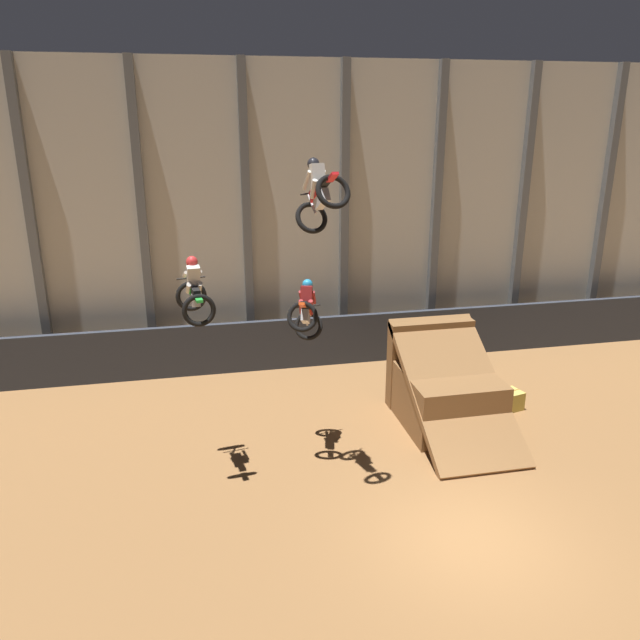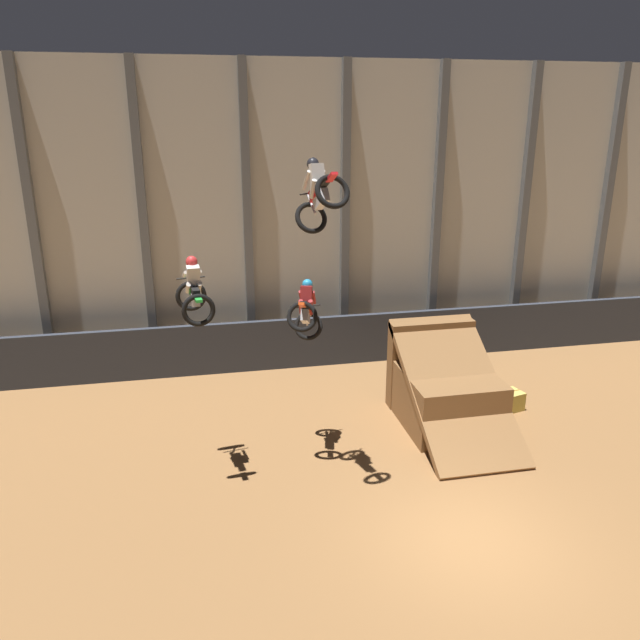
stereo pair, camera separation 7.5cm
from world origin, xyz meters
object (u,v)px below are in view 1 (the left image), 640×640
(dirt_ramp, at_px, (443,389))
(rider_bike_left_air, at_px, (194,293))
(rider_bike_center_air, at_px, (306,312))
(hay_bale_trackside, at_px, (506,401))
(rider_bike_right_air, at_px, (320,195))

(dirt_ramp, height_order, rider_bike_left_air, rider_bike_left_air)
(dirt_ramp, relative_size, rider_bike_left_air, 2.49)
(rider_bike_left_air, distance_m, rider_bike_center_air, 2.80)
(rider_bike_left_air, relative_size, hay_bale_trackside, 1.74)
(dirt_ramp, bearing_deg, hay_bale_trackside, 5.32)
(dirt_ramp, height_order, hay_bale_trackside, dirt_ramp)
(rider_bike_right_air, distance_m, hay_bale_trackside, 9.26)
(dirt_ramp, bearing_deg, rider_bike_center_air, -168.95)
(rider_bike_left_air, distance_m, rider_bike_right_air, 3.62)
(hay_bale_trackside, bearing_deg, dirt_ramp, -174.68)
(rider_bike_left_air, xyz_separation_m, rider_bike_right_air, (2.69, -0.93, 2.23))
(dirt_ramp, distance_m, rider_bike_left_air, 7.73)
(dirt_ramp, relative_size, hay_bale_trackside, 4.35)
(rider_bike_center_air, bearing_deg, hay_bale_trackside, 26.33)
(dirt_ramp, height_order, rider_bike_right_air, rider_bike_right_air)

